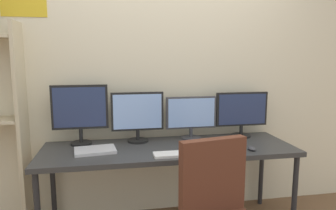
{
  "coord_description": "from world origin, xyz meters",
  "views": [
    {
      "loc": [
        -0.46,
        -1.86,
        1.49
      ],
      "look_at": [
        0.0,
        0.65,
        1.09
      ],
      "focal_mm": 32.84,
      "sensor_mm": 36.0,
      "label": 1
    }
  ],
  "objects_px": {
    "desk": "(169,153)",
    "monitor_far_right": "(242,112)",
    "keyboard_main": "(174,154)",
    "mouse_right_side": "(222,151)",
    "monitor_far_left": "(80,111)",
    "mouse_left_side": "(252,148)",
    "monitor_center_right": "(191,116)",
    "monitor_center_left": "(138,115)",
    "laptop_closed": "(95,150)"
  },
  "relations": [
    {
      "from": "monitor_far_left",
      "to": "monitor_center_left",
      "type": "bearing_deg",
      "value": -0.0
    },
    {
      "from": "keyboard_main",
      "to": "monitor_far_right",
      "type": "bearing_deg",
      "value": 31.08
    },
    {
      "from": "monitor_center_left",
      "to": "mouse_right_side",
      "type": "relative_size",
      "value": 4.8
    },
    {
      "from": "monitor_center_left",
      "to": "mouse_right_side",
      "type": "distance_m",
      "value": 0.8
    },
    {
      "from": "monitor_center_right",
      "to": "monitor_far_right",
      "type": "distance_m",
      "value": 0.49
    },
    {
      "from": "desk",
      "to": "mouse_left_side",
      "type": "xyz_separation_m",
      "value": [
        0.64,
        -0.21,
        0.07
      ]
    },
    {
      "from": "monitor_center_left",
      "to": "desk",
      "type": "bearing_deg",
      "value": -40.95
    },
    {
      "from": "laptop_closed",
      "to": "monitor_center_left",
      "type": "bearing_deg",
      "value": 25.99
    },
    {
      "from": "monitor_far_left",
      "to": "monitor_far_right",
      "type": "bearing_deg",
      "value": -0.0
    },
    {
      "from": "mouse_left_side",
      "to": "mouse_right_side",
      "type": "height_order",
      "value": "same"
    },
    {
      "from": "monitor_far_right",
      "to": "desk",
      "type": "bearing_deg",
      "value": -163.86
    },
    {
      "from": "desk",
      "to": "monitor_center_right",
      "type": "distance_m",
      "value": 0.42
    },
    {
      "from": "monitor_center_left",
      "to": "keyboard_main",
      "type": "relative_size",
      "value": 1.43
    },
    {
      "from": "monitor_center_left",
      "to": "laptop_closed",
      "type": "bearing_deg",
      "value": -146.73
    },
    {
      "from": "mouse_left_side",
      "to": "mouse_right_side",
      "type": "distance_m",
      "value": 0.26
    },
    {
      "from": "monitor_center_left",
      "to": "mouse_left_side",
      "type": "xyz_separation_m",
      "value": [
        0.89,
        -0.42,
        -0.23
      ]
    },
    {
      "from": "desk",
      "to": "monitor_center_right",
      "type": "height_order",
      "value": "monitor_center_right"
    },
    {
      "from": "desk",
      "to": "monitor_far_right",
      "type": "bearing_deg",
      "value": 16.14
    },
    {
      "from": "monitor_center_right",
      "to": "laptop_closed",
      "type": "distance_m",
      "value": 0.91
    },
    {
      "from": "monitor_far_left",
      "to": "monitor_center_left",
      "type": "height_order",
      "value": "monitor_far_left"
    },
    {
      "from": "monitor_center_right",
      "to": "mouse_left_side",
      "type": "height_order",
      "value": "monitor_center_right"
    },
    {
      "from": "monitor_center_left",
      "to": "monitor_far_right",
      "type": "height_order",
      "value": "monitor_center_left"
    },
    {
      "from": "desk",
      "to": "mouse_left_side",
      "type": "relative_size",
      "value": 21.95
    },
    {
      "from": "mouse_left_side",
      "to": "mouse_right_side",
      "type": "xyz_separation_m",
      "value": [
        -0.26,
        -0.02,
        0.0
      ]
    },
    {
      "from": "monitor_far_right",
      "to": "monitor_center_right",
      "type": "bearing_deg",
      "value": -180.0
    },
    {
      "from": "desk",
      "to": "monitor_far_left",
      "type": "relative_size",
      "value": 4.08
    },
    {
      "from": "desk",
      "to": "monitor_far_left",
      "type": "bearing_deg",
      "value": 163.86
    },
    {
      "from": "desk",
      "to": "mouse_right_side",
      "type": "xyz_separation_m",
      "value": [
        0.38,
        -0.23,
        0.07
      ]
    },
    {
      "from": "monitor_center_left",
      "to": "monitor_center_right",
      "type": "distance_m",
      "value": 0.49
    },
    {
      "from": "keyboard_main",
      "to": "mouse_right_side",
      "type": "bearing_deg",
      "value": -0.27
    },
    {
      "from": "mouse_right_side",
      "to": "laptop_closed",
      "type": "relative_size",
      "value": 0.3
    },
    {
      "from": "desk",
      "to": "monitor_far_right",
      "type": "relative_size",
      "value": 4.23
    },
    {
      "from": "monitor_far_right",
      "to": "keyboard_main",
      "type": "xyz_separation_m",
      "value": [
        -0.73,
        -0.44,
        -0.23
      ]
    },
    {
      "from": "keyboard_main",
      "to": "laptop_closed",
      "type": "height_order",
      "value": "laptop_closed"
    },
    {
      "from": "monitor_far_left",
      "to": "monitor_center_left",
      "type": "distance_m",
      "value": 0.49
    },
    {
      "from": "desk",
      "to": "keyboard_main",
      "type": "height_order",
      "value": "keyboard_main"
    },
    {
      "from": "mouse_right_side",
      "to": "laptop_closed",
      "type": "height_order",
      "value": "mouse_right_side"
    },
    {
      "from": "monitor_center_right",
      "to": "mouse_right_side",
      "type": "distance_m",
      "value": 0.51
    },
    {
      "from": "desk",
      "to": "keyboard_main",
      "type": "xyz_separation_m",
      "value": [
        0.0,
        -0.23,
        0.06
      ]
    },
    {
      "from": "monitor_far_left",
      "to": "laptop_closed",
      "type": "bearing_deg",
      "value": -61.66
    },
    {
      "from": "desk",
      "to": "laptop_closed",
      "type": "bearing_deg",
      "value": -177.66
    },
    {
      "from": "desk",
      "to": "monitor_far_left",
      "type": "distance_m",
      "value": 0.84
    },
    {
      "from": "keyboard_main",
      "to": "mouse_left_side",
      "type": "xyz_separation_m",
      "value": [
        0.64,
        0.02,
        0.01
      ]
    },
    {
      "from": "mouse_right_side",
      "to": "monitor_center_right",
      "type": "bearing_deg",
      "value": 107.39
    },
    {
      "from": "monitor_far_right",
      "to": "laptop_closed",
      "type": "xyz_separation_m",
      "value": [
        -1.34,
        -0.24,
        -0.22
      ]
    },
    {
      "from": "monitor_far_right",
      "to": "monitor_center_left",
      "type": "bearing_deg",
      "value": -180.0
    },
    {
      "from": "keyboard_main",
      "to": "mouse_right_side",
      "type": "height_order",
      "value": "mouse_right_side"
    },
    {
      "from": "desk",
      "to": "laptop_closed",
      "type": "xyz_separation_m",
      "value": [
        -0.61,
        -0.02,
        0.06
      ]
    },
    {
      "from": "monitor_center_left",
      "to": "mouse_left_side",
      "type": "distance_m",
      "value": 1.01
    },
    {
      "from": "monitor_far_left",
      "to": "mouse_left_side",
      "type": "bearing_deg",
      "value": -17.09
    }
  ]
}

